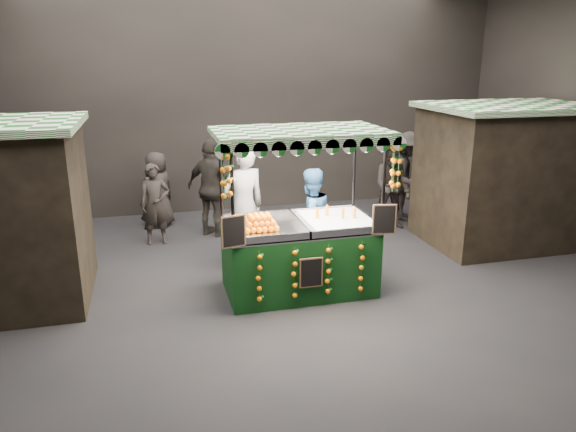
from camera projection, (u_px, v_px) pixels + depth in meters
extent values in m
plane|color=black|center=(300.00, 298.00, 7.93)|extent=(12.00, 12.00, 0.00)
cube|color=black|center=(239.00, 99.00, 11.83)|extent=(12.00, 0.10, 5.00)
cube|color=black|center=(504.00, 177.00, 10.01)|extent=(2.80, 2.00, 2.50)
cube|color=#13591A|center=(513.00, 107.00, 9.63)|extent=(3.00, 2.20, 0.10)
cube|color=black|center=(299.00, 260.00, 8.05)|extent=(2.18, 1.19, 0.99)
cube|color=silver|center=(299.00, 227.00, 7.90)|extent=(2.18, 1.19, 0.04)
cylinder|color=black|center=(234.00, 234.00, 7.07)|extent=(0.05, 0.05, 2.37)
cylinder|color=black|center=(382.00, 221.00, 7.58)|extent=(0.05, 0.05, 2.37)
cylinder|color=black|center=(222.00, 210.00, 8.11)|extent=(0.05, 0.05, 2.37)
cylinder|color=black|center=(353.00, 201.00, 8.62)|extent=(0.05, 0.05, 2.37)
cube|color=#13591A|center=(300.00, 132.00, 7.49)|extent=(2.42, 1.43, 0.08)
cube|color=white|center=(337.00, 220.00, 8.02)|extent=(0.97, 1.07, 0.08)
cube|color=black|center=(234.00, 231.00, 7.00)|extent=(0.33, 0.09, 0.44)
cube|color=black|center=(384.00, 219.00, 7.51)|extent=(0.33, 0.09, 0.44)
cube|color=black|center=(311.00, 273.00, 7.45)|extent=(0.34, 0.02, 0.44)
imported|color=gray|center=(243.00, 207.00, 8.78)|extent=(0.89, 0.72, 2.11)
imported|color=#2B5989|center=(310.00, 219.00, 8.85)|extent=(0.98, 0.87, 1.69)
imported|color=#282321|center=(155.00, 204.00, 10.01)|extent=(0.58, 0.40, 1.54)
imported|color=black|center=(394.00, 185.00, 10.88)|extent=(1.07, 0.96, 1.80)
imported|color=#2A2722|center=(212.00, 188.00, 10.40)|extent=(1.16, 1.08, 1.91)
imported|color=#2A2422|center=(407.00, 176.00, 11.46)|extent=(1.18, 1.41, 1.90)
imported|color=#2B2423|center=(158.00, 190.00, 11.03)|extent=(0.91, 0.84, 1.56)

